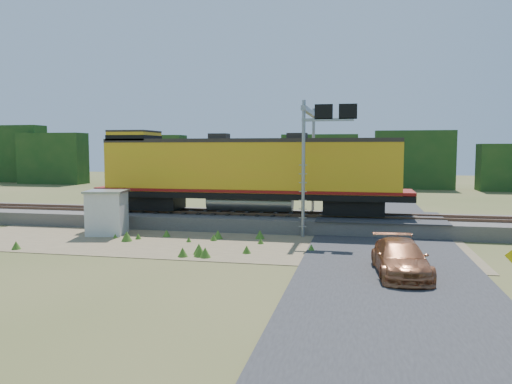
% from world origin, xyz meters
% --- Properties ---
extents(ground, '(140.00, 140.00, 0.00)m').
position_xyz_m(ground, '(0.00, 0.00, 0.00)').
color(ground, '#475123').
rests_on(ground, ground).
extents(ballast, '(70.00, 5.00, 0.80)m').
position_xyz_m(ballast, '(0.00, 6.00, 0.40)').
color(ballast, slate).
rests_on(ballast, ground).
extents(rails, '(70.00, 1.54, 0.16)m').
position_xyz_m(rails, '(0.00, 6.00, 0.88)').
color(rails, brown).
rests_on(rails, ballast).
extents(dirt_shoulder, '(26.00, 8.00, 0.03)m').
position_xyz_m(dirt_shoulder, '(-2.00, 0.50, 0.01)').
color(dirt_shoulder, '#8C7754').
rests_on(dirt_shoulder, ground).
extents(road, '(7.00, 66.00, 0.86)m').
position_xyz_m(road, '(7.00, 0.74, 0.09)').
color(road, '#38383A').
rests_on(road, ground).
extents(tree_line_north, '(130.00, 3.00, 6.50)m').
position_xyz_m(tree_line_north, '(0.00, 38.00, 3.07)').
color(tree_line_north, '#193E16').
rests_on(tree_line_north, ground).
extents(weed_clumps, '(15.00, 6.20, 0.56)m').
position_xyz_m(weed_clumps, '(-3.50, 0.10, 0.00)').
color(weed_clumps, '#3F6D1F').
rests_on(weed_clumps, ground).
extents(locomotive, '(18.96, 2.89, 4.89)m').
position_xyz_m(locomotive, '(-0.93, 6.00, 3.37)').
color(locomotive, black).
rests_on(locomotive, rails).
extents(shed, '(2.45, 2.45, 2.46)m').
position_xyz_m(shed, '(-7.74, 1.75, 1.24)').
color(shed, silver).
rests_on(shed, ground).
extents(signal_gantry, '(2.88, 6.20, 7.27)m').
position_xyz_m(signal_gantry, '(3.26, 5.33, 5.44)').
color(signal_gantry, gray).
rests_on(signal_gantry, ground).
extents(car, '(2.22, 4.65, 1.31)m').
position_xyz_m(car, '(7.38, -4.17, 0.65)').
color(car, '#AB663F').
rests_on(car, ground).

